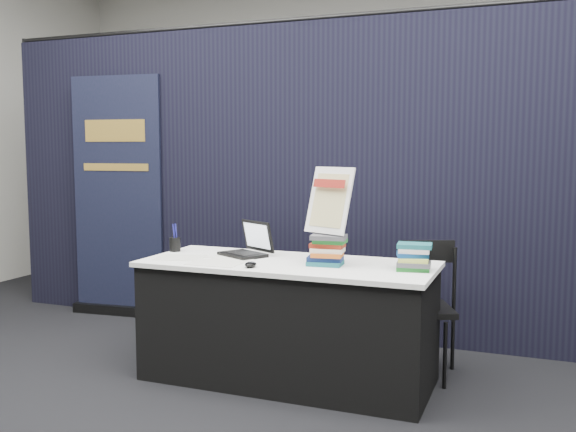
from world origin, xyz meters
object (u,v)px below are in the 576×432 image
at_px(laptop, 245,247).
at_px(book_stack_tall, 328,250).
at_px(book_stack_short, 414,257).
at_px(info_sign, 329,201).
at_px(pullup_banner, 118,211).
at_px(display_table, 288,321).
at_px(stacking_chair, 422,301).

bearing_deg(laptop, book_stack_tall, 16.05).
height_order(book_stack_short, info_sign, info_sign).
bearing_deg(laptop, pullup_banner, -178.63).
xyz_separation_m(laptop, book_stack_short, (1.12, -0.12, 0.02)).
bearing_deg(laptop, info_sign, 18.82).
bearing_deg(laptop, book_stack_short, 22.81).
xyz_separation_m(display_table, stacking_chair, (0.75, 0.42, 0.09)).
relative_size(display_table, info_sign, 4.35).
height_order(info_sign, stacking_chair, info_sign).
distance_m(laptop, stacking_chair, 1.19).
bearing_deg(laptop, stacking_chair, 44.18).
xyz_separation_m(book_stack_tall, pullup_banner, (-2.21, 0.96, 0.07)).
relative_size(info_sign, stacking_chair, 0.49).
xyz_separation_m(laptop, info_sign, (0.61, -0.11, 0.33)).
bearing_deg(book_stack_tall, laptop, 167.35).
height_order(book_stack_short, pullup_banner, pullup_banner).
height_order(info_sign, pullup_banner, pullup_banner).
bearing_deg(pullup_banner, book_stack_short, -24.66).
height_order(book_stack_tall, pullup_banner, pullup_banner).
xyz_separation_m(book_stack_tall, book_stack_short, (0.51, 0.02, -0.02)).
bearing_deg(stacking_chair, info_sign, -162.89).
bearing_deg(info_sign, laptop, -166.99).
height_order(book_stack_tall, info_sign, info_sign).
height_order(display_table, book_stack_short, book_stack_short).
relative_size(display_table, pullup_banner, 0.87).
distance_m(book_stack_tall, info_sign, 0.29).
bearing_deg(pullup_banner, laptop, -32.89).
xyz_separation_m(info_sign, pullup_banner, (-2.21, 0.93, -0.22)).
bearing_deg(info_sign, book_stack_tall, -67.10).
distance_m(info_sign, stacking_chair, 0.92).
bearing_deg(info_sign, display_table, -154.20).
bearing_deg(stacking_chair, laptop, 172.71).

